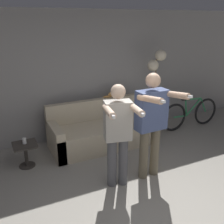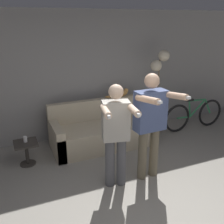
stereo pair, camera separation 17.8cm
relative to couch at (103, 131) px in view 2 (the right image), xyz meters
The scene contains 10 objects.
ground_plane 2.34m from the couch, 95.07° to the right, with size 16.00×16.00×0.00m, color gray.
wall_back 1.23m from the couch, 107.37° to the left, with size 10.00×0.05×2.60m.
couch is the anchor object (origin of this frame).
person_left 1.55m from the couch, 103.50° to the right, with size 0.56×0.74×1.58m.
person_right 1.56m from the couch, 80.17° to the right, with size 0.57×0.69×1.68m.
cat 0.89m from the couch, 33.19° to the left, with size 0.52×0.12×0.17m.
floor_lamp 1.81m from the couch, ahead, with size 0.42×0.29×1.81m.
side_table 1.52m from the couch, behind, with size 0.39×0.39×0.42m.
cup 1.52m from the couch, behind, with size 0.06×0.06×0.10m.
bicycle 2.22m from the couch, ahead, with size 1.58×0.07×0.73m.
Camera 2 is at (-1.52, -2.19, 2.40)m, focal length 42.00 mm.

